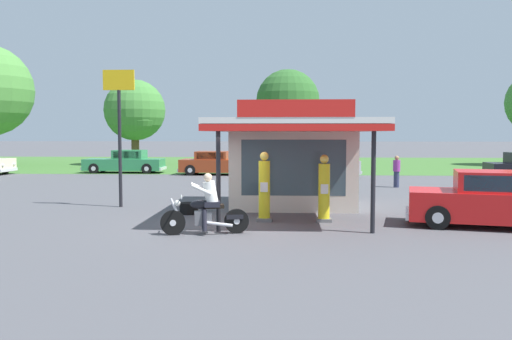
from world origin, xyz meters
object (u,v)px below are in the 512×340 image
parked_car_second_row_spare (317,165)px  bystander_standing_back_lot (397,171)px  parked_car_back_row_far_left (125,163)px  parked_car_back_row_right (217,164)px  motorcycle_with_rider (206,209)px  spare_tire_stack (189,208)px  gas_pump_nearside (264,189)px  gas_pump_offside (324,191)px  featured_classic_sedan (496,202)px  roadside_pole_sign (119,114)px

parked_car_second_row_spare → bystander_standing_back_lot: (3.48, -5.69, 0.09)m
parked_car_back_row_far_left → parked_car_back_row_right: (6.25, -1.24, 0.01)m
motorcycle_with_rider → spare_tire_stack: 3.57m
gas_pump_nearside → parked_car_back_row_right: bearing=101.9°
parked_car_second_row_spare → parked_car_back_row_right: parked_car_second_row_spare is taller
parked_car_second_row_spare → parked_car_back_row_right: size_ratio=1.08×
bystander_standing_back_lot → spare_tire_stack: 12.26m
motorcycle_with_rider → parked_car_second_row_spare: motorcycle_with_rider is taller
gas_pump_nearside → gas_pump_offside: gas_pump_nearside is taller
motorcycle_with_rider → parked_car_back_row_right: 19.60m
motorcycle_with_rider → featured_classic_sedan: motorcycle_with_rider is taller
featured_classic_sedan → parked_car_back_row_far_left: bearing=130.4°
parked_car_back_row_right → spare_tire_stack: (1.18, -16.10, -0.50)m
bystander_standing_back_lot → roadside_pole_sign: size_ratio=0.32×
parked_car_back_row_right → bystander_standing_back_lot: 12.03m
gas_pump_offside → parked_car_back_row_right: 18.18m
parked_car_second_row_spare → parked_car_back_row_far_left: size_ratio=1.01×
motorcycle_with_rider → parked_car_back_row_far_left: size_ratio=0.42×
gas_pump_offside → parked_car_back_row_far_left: (-11.67, 18.58, -0.23)m
gas_pump_offside → parked_car_second_row_spare: (0.70, 15.81, -0.20)m
spare_tire_stack → featured_classic_sedan: bearing=-12.0°
parked_car_second_row_spare → motorcycle_with_rider: bearing=-102.2°
gas_pump_offside → bystander_standing_back_lot: (4.19, 10.12, -0.11)m
parked_car_second_row_spare → roadside_pole_sign: bearing=-120.4°
parked_car_back_row_far_left → parked_car_second_row_spare: bearing=-12.6°
gas_pump_offside → parked_car_second_row_spare: bearing=87.5°
gas_pump_offside → bystander_standing_back_lot: size_ratio=1.30×
featured_classic_sedan → parked_car_back_row_right: featured_classic_sedan is taller
parked_car_back_row_right → bystander_standing_back_lot: bearing=-36.9°
motorcycle_with_rider → spare_tire_stack: (-1.09, 3.37, -0.47)m
parked_car_second_row_spare → parked_car_back_row_right: bearing=165.9°
gas_pump_offside → featured_classic_sedan: bearing=-8.0°
parked_car_second_row_spare → parked_car_back_row_far_left: (-12.37, 2.77, -0.04)m
gas_pump_nearside → bystander_standing_back_lot: gas_pump_nearside is taller
spare_tire_stack → bystander_standing_back_lot: bearing=46.5°
parked_car_back_row_far_left → spare_tire_stack: (7.42, -17.34, -0.49)m
parked_car_back_row_right → bystander_standing_back_lot: size_ratio=3.26×
spare_tire_stack → gas_pump_offside: bearing=-16.3°
parked_car_back_row_right → roadside_pole_sign: bearing=-96.0°
parked_car_back_row_right → roadside_pole_sign: 14.92m
gas_pump_nearside → bystander_standing_back_lot: (5.95, 10.12, -0.15)m
spare_tire_stack → motorcycle_with_rider: bearing=-72.1°
featured_classic_sedan → spare_tire_stack: 9.15m
featured_classic_sedan → bystander_standing_back_lot: bearing=92.7°
gas_pump_offside → parked_car_second_row_spare: 15.83m
gas_pump_offside → roadside_pole_sign: roadside_pole_sign is taller
gas_pump_nearside → spare_tire_stack: 2.89m
gas_pump_nearside → parked_car_back_row_far_left: (-9.91, 18.58, -0.27)m
gas_pump_nearside → spare_tire_stack: gas_pump_nearside is taller
parked_car_back_row_far_left → bystander_standing_back_lot: bystander_standing_back_lot is taller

